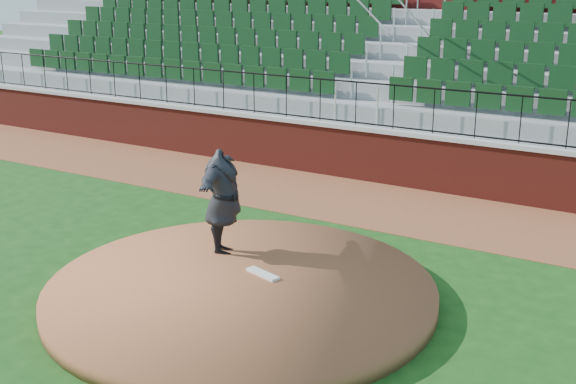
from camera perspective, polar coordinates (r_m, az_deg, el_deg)
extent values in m
plane|color=#154012|center=(11.36, -3.91, -8.20)|extent=(90.00, 90.00, 0.00)
cube|color=brown|center=(15.79, 7.25, -0.94)|extent=(34.00, 3.20, 0.01)
cube|color=maroon|center=(17.05, 9.50, 2.38)|extent=(34.00, 0.35, 1.20)
cube|color=#B7B7B7|center=(16.90, 9.60, 4.52)|extent=(34.00, 0.45, 0.10)
cube|color=maroon|center=(21.87, 15.21, 10.94)|extent=(34.00, 0.50, 5.50)
cylinder|color=brown|center=(11.28, -3.65, -7.67)|extent=(5.91, 5.91, 0.25)
cube|color=silver|center=(11.50, -1.97, -6.35)|extent=(0.65, 0.33, 0.04)
imported|color=black|center=(12.17, -5.10, -0.71)|extent=(1.48, 2.23, 1.78)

